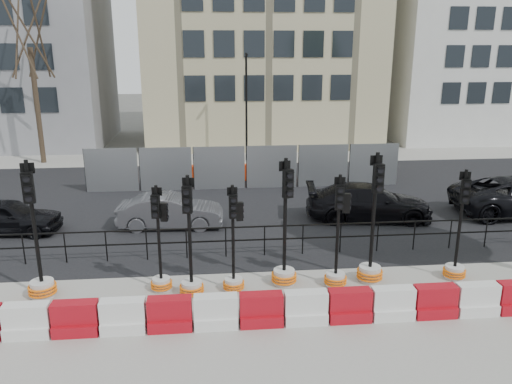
{
  "coord_description": "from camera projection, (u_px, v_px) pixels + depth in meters",
  "views": [
    {
      "loc": [
        -1.62,
        -13.12,
        6.25
      ],
      "look_at": [
        -0.1,
        3.0,
        1.57
      ],
      "focal_mm": 35.0,
      "sensor_mm": 36.0,
      "label": 1
    }
  ],
  "objects": [
    {
      "name": "barrier_row",
      "position": [
        283.0,
        310.0,
        11.65
      ],
      "size": [
        14.65,
        0.5,
        0.8
      ],
      "color": "red",
      "rests_on": "ground"
    },
    {
      "name": "ground",
      "position": [
        269.0,
        272.0,
        14.43
      ],
      "size": [
        120.0,
        120.0,
        0.0
      ],
      "primitive_type": "plane",
      "color": "#51514C",
      "rests_on": "ground"
    },
    {
      "name": "building_white",
      "position": [
        474.0,
        22.0,
        34.78
      ],
      "size": [
        12.0,
        9.06,
        16.0
      ],
      "color": "silver",
      "rests_on": "ground"
    },
    {
      "name": "car_c",
      "position": [
        369.0,
        202.0,
        18.73
      ],
      "size": [
        3.11,
        5.18,
        1.36
      ],
      "primitive_type": "imported",
      "rotation": [
        0.0,
        0.0,
        1.44
      ],
      "color": "black",
      "rests_on": "ground"
    },
    {
      "name": "traffic_signal_a",
      "position": [
        40.0,
        270.0,
        12.81
      ],
      "size": [
        0.72,
        0.72,
        3.65
      ],
      "rotation": [
        0.0,
        0.0,
        0.15
      ],
      "color": "beige",
      "rests_on": "ground"
    },
    {
      "name": "sidewalk_far",
      "position": [
        237.0,
        157.0,
        29.73
      ],
      "size": [
        40.0,
        4.0,
        0.02
      ],
      "primitive_type": "cube",
      "color": "gray",
      "rests_on": "ground"
    },
    {
      "name": "traffic_signal_f",
      "position": [
        337.0,
        261.0,
        13.4
      ],
      "size": [
        0.62,
        0.62,
        3.13
      ],
      "rotation": [
        0.0,
        0.0,
        -0.15
      ],
      "color": "beige",
      "rests_on": "ground"
    },
    {
      "name": "lamp_post_far",
      "position": [
        246.0,
        104.0,
        27.91
      ],
      "size": [
        0.12,
        0.56,
        6.0
      ],
      "color": "black",
      "rests_on": "ground"
    },
    {
      "name": "tree_bare_far",
      "position": [
        29.0,
        40.0,
        26.41
      ],
      "size": [
        2.0,
        2.0,
        9.0
      ],
      "color": "#473828",
      "rests_on": "ground"
    },
    {
      "name": "traffic_signal_h",
      "position": [
        456.0,
        257.0,
        13.86
      ],
      "size": [
        0.62,
        0.62,
        3.16
      ],
      "rotation": [
        0.0,
        0.0,
        -0.23
      ],
      "color": "beige",
      "rests_on": "ground"
    },
    {
      "name": "building_cream",
      "position": [
        260.0,
        5.0,
        33.14
      ],
      "size": [
        15.0,
        10.06,
        18.0
      ],
      "color": "#C3B78F",
      "rests_on": "ground"
    },
    {
      "name": "traffic_signal_g",
      "position": [
        371.0,
        256.0,
        13.68
      ],
      "size": [
        0.72,
        0.72,
        3.65
      ],
      "rotation": [
        0.0,
        0.0,
        0.09
      ],
      "color": "beige",
      "rests_on": "ground"
    },
    {
      "name": "building_grey",
      "position": [
        15.0,
        36.0,
        32.25
      ],
      "size": [
        11.0,
        9.06,
        14.0
      ],
      "color": "gray",
      "rests_on": "ground"
    },
    {
      "name": "car_b",
      "position": [
        171.0,
        211.0,
        17.9
      ],
      "size": [
        1.64,
        3.86,
        1.23
      ],
      "primitive_type": "imported",
      "rotation": [
        0.0,
        0.0,
        1.53
      ],
      "color": "#47474C",
      "rests_on": "ground"
    },
    {
      "name": "kerb_railing",
      "position": [
        265.0,
        235.0,
        15.39
      ],
      "size": [
        18.0,
        0.04,
        1.0
      ],
      "color": "black",
      "rests_on": "ground"
    },
    {
      "name": "sidewalk_near",
      "position": [
        284.0,
        328.0,
        11.56
      ],
      "size": [
        40.0,
        6.0,
        0.02
      ],
      "primitive_type": "cube",
      "color": "gray",
      "rests_on": "ground"
    },
    {
      "name": "heras_fencing",
      "position": [
        234.0,
        170.0,
        23.48
      ],
      "size": [
        14.33,
        1.72,
        2.0
      ],
      "color": "gray",
      "rests_on": "ground"
    },
    {
      "name": "road",
      "position": [
        249.0,
        201.0,
        21.12
      ],
      "size": [
        40.0,
        14.0,
        0.03
      ],
      "primitive_type": "cube",
      "color": "black",
      "rests_on": "ground"
    },
    {
      "name": "traffic_signal_d",
      "position": [
        234.0,
        267.0,
        13.15
      ],
      "size": [
        0.58,
        0.58,
        2.93
      ],
      "rotation": [
        0.0,
        0.0,
        0.08
      ],
      "color": "beige",
      "rests_on": "ground"
    },
    {
      "name": "car_a",
      "position": [
        7.0,
        217.0,
        17.32
      ],
      "size": [
        2.06,
        3.86,
        1.23
      ],
      "primitive_type": "imported",
      "rotation": [
        0.0,
        0.0,
        1.49
      ],
      "color": "black",
      "rests_on": "ground"
    },
    {
      "name": "traffic_signal_e",
      "position": [
        285.0,
        260.0,
        13.51
      ],
      "size": [
        0.7,
        0.7,
        3.54
      ],
      "rotation": [
        0.0,
        0.0,
        0.34
      ],
      "color": "beige",
      "rests_on": "ground"
    },
    {
      "name": "traffic_signal_c",
      "position": [
        191.0,
        272.0,
        12.89
      ],
      "size": [
        0.64,
        0.64,
        3.26
      ],
      "rotation": [
        0.0,
        0.0,
        -0.17
      ],
      "color": "beige",
      "rests_on": "ground"
    },
    {
      "name": "traffic_signal_b",
      "position": [
        161.0,
        266.0,
        13.17
      ],
      "size": [
        0.58,
        0.58,
        2.92
      ],
      "rotation": [
        0.0,
        0.0,
        -0.21
      ],
      "color": "beige",
      "rests_on": "ground"
    }
  ]
}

